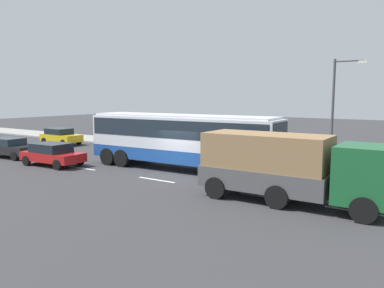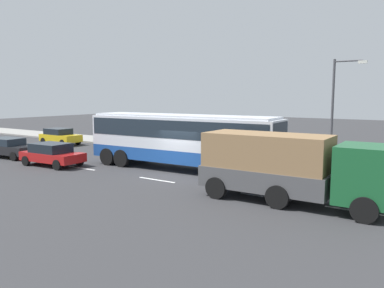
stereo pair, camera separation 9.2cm
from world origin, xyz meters
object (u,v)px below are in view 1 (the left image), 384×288
Objects in this scene: car_red_compact at (52,154)px; pedestrian_at_crossing at (231,140)px; car_yellow_taxi at (61,136)px; coach_bus at (181,136)px; pedestrian_near_curb at (221,141)px; cargo_truck at (290,166)px; street_lamp at (337,104)px; car_black_sedan at (10,147)px.

pedestrian_at_crossing is (7.21, 10.77, 0.36)m from car_red_compact.
car_red_compact is at bearing -39.08° from car_yellow_taxi.
coach_bus reaches higher than pedestrian_at_crossing.
pedestrian_near_curb reaches higher than car_red_compact.
cargo_truck is 9.81m from street_lamp.
car_red_compact is 18.27m from street_lamp.
street_lamp reaches higher than pedestrian_at_crossing.
pedestrian_at_crossing reaches higher than car_red_compact.
pedestrian_at_crossing is 0.26× the size of street_lamp.
street_lamp reaches higher than car_black_sedan.
street_lamp is at bearing 92.26° from cargo_truck.
car_yellow_taxi is at bearing -173.90° from street_lamp.
pedestrian_near_curb reaches higher than car_yellow_taxi.
pedestrian_at_crossing is (15.74, 3.67, 0.34)m from car_yellow_taxi.
car_yellow_taxi is (-8.54, 7.10, 0.02)m from car_red_compact.
street_lamp is at bearing 6.78° from car_yellow_taxi.
coach_bus is 2.86× the size of car_red_compact.
car_black_sedan is at bearing -64.04° from car_yellow_taxi.
pedestrian_near_curb is at bearing 32.83° from car_black_sedan.
pedestrian_near_curb is at bearing 52.38° from car_red_compact.
pedestrian_near_curb is (6.79, 10.01, 0.33)m from car_red_compact.
coach_bus reaches higher than car_red_compact.
street_lamp reaches higher than car_yellow_taxi.
car_black_sedan is at bearing -155.56° from street_lamp.
car_black_sedan is at bearing -7.79° from pedestrian_at_crossing.
pedestrian_at_crossing is at bearing 171.91° from street_lamp.
car_black_sedan is 16.33m from pedestrian_at_crossing.
car_black_sedan is (-5.33, 0.31, -0.01)m from car_red_compact.
coach_bus reaches higher than car_black_sedan.
coach_bus is at bearing -140.58° from street_lamp.
pedestrian_near_curb is at bearing 177.50° from street_lamp.
cargo_truck is at bearing 172.90° from pedestrian_near_curb.
car_red_compact is at bearing -147.60° from street_lamp.
car_black_sedan is (-13.05, -3.19, -1.32)m from coach_bus.
car_black_sedan is at bearing 79.49° from pedestrian_near_curb.
cargo_truck reaches higher than car_black_sedan.
car_red_compact is (-15.69, -0.14, -0.81)m from cargo_truck.
pedestrian_at_crossing reaches higher than car_black_sedan.
cargo_truck reaches higher than car_yellow_taxi.
car_yellow_taxi is 7.51m from car_black_sedan.
car_yellow_taxi is at bearing 136.79° from car_red_compact.
street_lamp is at bearing 18.62° from car_black_sedan.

